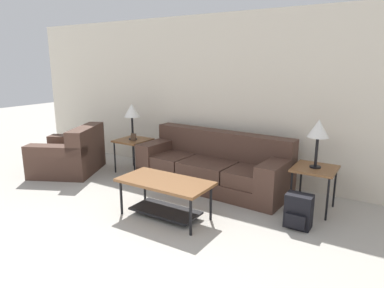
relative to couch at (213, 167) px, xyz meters
The scene contains 10 objects.
wall_back 1.16m from the couch, 77.25° to the left, with size 9.12×0.06×2.60m.
couch is the anchor object (origin of this frame).
armchair 2.52m from the couch, 163.63° to the right, with size 1.33×1.35×0.80m.
coffee_table 1.27m from the couch, 88.49° to the right, with size 1.14×0.57×0.47m.
side_table_left 1.53m from the couch, behind, with size 0.52×0.54×0.57m.
side_table_right 1.53m from the couch, ahead, with size 0.52×0.54×0.57m.
table_lamp_left 1.69m from the couch, behind, with size 0.26×0.26×0.61m.
table_lamp_right 1.69m from the couch, ahead, with size 0.26×0.26×0.61m.
backpack 1.64m from the couch, 24.57° to the right, with size 0.29×0.27×0.40m.
picture_frame 1.48m from the couch, behind, with size 0.10×0.04×0.13m.
Camera 1 is at (2.25, -0.58, 1.86)m, focal length 32.00 mm.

